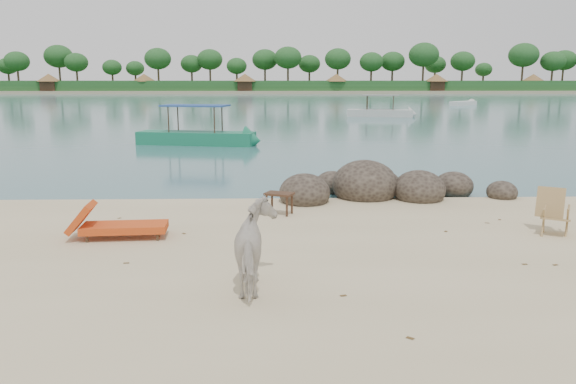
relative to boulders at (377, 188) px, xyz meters
name	(u,v)px	position (x,y,z in m)	size (l,w,h in m)	color
water	(277,99)	(-2.07, 83.77, -0.25)	(400.00, 400.00, 0.00)	#386F71
far_shore	(275,91)	(-2.07, 163.77, -0.25)	(420.00, 90.00, 1.40)	tan
far_scenery	(275,80)	(-2.04, 130.47, 2.89)	(420.00, 18.00, 9.50)	#1E4C1E
boulders	(377,188)	(0.00, 0.00, 0.00)	(6.48, 3.12, 1.35)	#2B231D
cow	(258,249)	(-3.10, -6.88, 0.41)	(0.71, 1.56, 1.32)	silver
side_table	(279,205)	(-2.71, -2.06, 0.01)	(0.64, 0.41, 0.52)	#352115
lounge_chair	(125,224)	(-5.86, -3.99, 0.06)	(2.09, 0.73, 0.63)	#E2571A
deck_chair	(556,214)	(2.95, -3.99, 0.21)	(0.60, 0.66, 0.93)	#A47E52
boat_near	(195,112)	(-6.73, 13.49, 1.36)	(6.65, 1.50, 3.23)	#177250
boat_mid	(380,99)	(6.77, 35.32, 1.31)	(6.44, 1.45, 3.13)	#BBBCB7
boat_far	(463,102)	(22.11, 58.41, 0.06)	(5.46, 1.23, 0.63)	silver
dead_leaves	(325,246)	(-1.86, -4.62, -0.25)	(8.85, 6.43, 0.00)	brown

